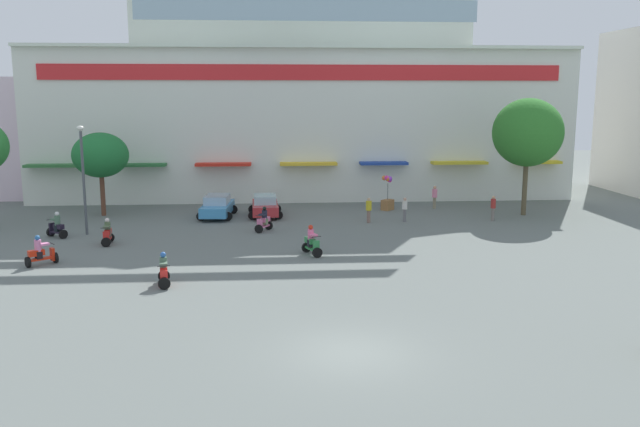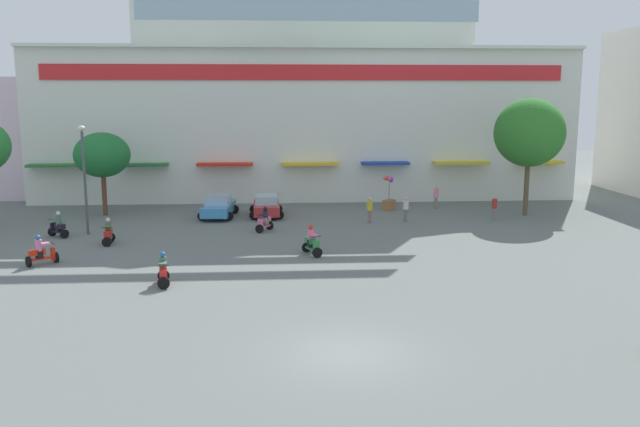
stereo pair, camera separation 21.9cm
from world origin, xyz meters
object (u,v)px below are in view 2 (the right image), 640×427
Objects in this scene: parked_car_1 at (266,206)px; scooter_rider_0 at (58,227)px; plaza_tree_1 at (529,133)px; pedestrian_1 at (370,209)px; scooter_rider_4 at (312,243)px; pedestrian_0 at (436,196)px; streetlamp_near at (84,171)px; plaza_tree_0 at (102,155)px; balloon_vendor_cart at (389,194)px; scooter_rider_3 at (265,221)px; pedestrian_3 at (494,207)px; scooter_rider_2 at (163,272)px; scooter_rider_6 at (41,253)px; parked_car_0 at (219,206)px; scooter_rider_1 at (108,233)px; pedestrian_2 at (406,208)px.

scooter_rider_0 is (-11.97, -5.96, -0.11)m from parked_car_1.
pedestrian_1 is (-11.10, -2.06, -4.73)m from plaza_tree_1.
scooter_rider_4 is 0.94× the size of pedestrian_0.
scooter_rider_4 is 0.24× the size of streetlamp_near.
plaza_tree_0 reaches higher than scooter_rider_0.
plaza_tree_0 is 18.76m from scooter_rider_4.
balloon_vendor_cart is at bearing 64.62° from scooter_rider_4.
scooter_rider_3 is 6.69m from scooter_rider_4.
balloon_vendor_cart is at bearing 66.41° from pedestrian_1.
scooter_rider_2 is at bearing -144.50° from pedestrian_3.
pedestrian_3 is at bearing -9.96° from parked_car_1.
pedestrian_1 is at bearing -113.59° from balloon_vendor_cart.
parked_car_1 is at bearing 49.22° from scooter_rider_6.
scooter_rider_6 is 7.86m from streetlamp_near.
parked_car_0 reaches higher than scooter_rider_6.
plaza_tree_0 is 3.46× the size of pedestrian_1.
plaza_tree_1 is 5.40× the size of scooter_rider_1.
pedestrian_1 is 0.26× the size of streetlamp_near.
scooter_rider_1 is 18.52m from pedestrian_2.
pedestrian_1 is 0.65× the size of balloon_vendor_cart.
parked_car_1 is 16.39m from scooter_rider_6.
parked_car_1 is 2.44× the size of pedestrian_1.
scooter_rider_2 is 19.12m from pedestrian_2.
pedestrian_1 is 17.63m from streetlamp_near.
plaza_tree_0 is 3.40× the size of pedestrian_0.
balloon_vendor_cart is (12.96, 18.27, 0.60)m from scooter_rider_2.
parked_car_1 is 16.84m from scooter_rider_2.
plaza_tree_0 is at bearing 105.29° from scooter_rider_1.
pedestrian_3 is at bearing 20.83° from scooter_rider_6.
pedestrian_1 is (18.70, 3.22, 0.30)m from scooter_rider_0.
scooter_rider_3 is 12.98m from scooter_rider_6.
plaza_tree_1 is 4.81× the size of pedestrian_3.
parked_car_0 is at bearing 35.34° from streetlamp_near.
parked_car_1 is 12.52m from pedestrian_0.
plaza_tree_1 reaches higher than scooter_rider_4.
pedestrian_0 reaches higher than parked_car_1.
pedestrian_1 reaches higher than parked_car_1.
parked_car_1 is 9.48m from pedestrian_2.
streetlamp_near reaches higher than pedestrian_1.
pedestrian_1 is at bearing 18.99° from scooter_rider_1.
balloon_vendor_cart is at bearing 29.86° from scooter_rider_1.
balloon_vendor_cart reaches higher than parked_car_1.
scooter_rider_4 reaches higher than scooter_rider_0.
pedestrian_2 is 0.63× the size of balloon_vendor_cart.
plaza_tree_0 reaches higher than scooter_rider_1.
scooter_rider_0 is 25.64m from pedestrian_0.
scooter_rider_2 is 17.41m from pedestrian_1.
streetlamp_near is (-10.50, -5.22, 3.03)m from parked_car_1.
parked_car_0 is 2.91× the size of scooter_rider_0.
plaza_tree_0 is at bearing 111.57° from scooter_rider_2.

